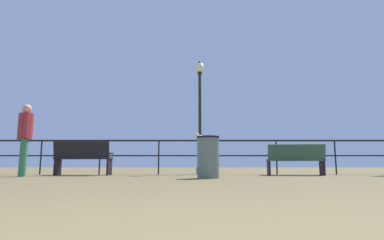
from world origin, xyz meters
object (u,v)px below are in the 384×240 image
bench_near_left (84,156)px  lamppost_center (201,103)px  trash_bin (209,157)px  bench_near_right (297,158)px  person_by_bench (26,135)px  seagull_on_rail (201,137)px

bench_near_left → lamppost_center: bearing=17.5°
bench_near_left → trash_bin: size_ratio=1.73×
bench_near_left → trash_bin: bench_near_left is taller
bench_near_left → lamppost_center: (3.31, 1.05, 1.72)m
bench_near_right → trash_bin: size_ratio=1.73×
lamppost_center → person_by_bench: 5.03m
bench_near_left → bench_near_right: (5.96, 0.00, -0.06)m
bench_near_right → person_by_bench: size_ratio=0.87×
bench_near_right → bench_near_left: bearing=-180.0°
bench_near_right → person_by_bench: bearing=-172.9°
person_by_bench → trash_bin: person_by_bench is taller
bench_near_left → seagull_on_rail: bearing=12.9°
seagull_on_rail → bench_near_left: bearing=-167.1°
lamppost_center → seagull_on_rail: lamppost_center is taller
lamppost_center → person_by_bench: size_ratio=2.02×
bench_near_right → trash_bin: trash_bin is taller
bench_near_right → lamppost_center: size_ratio=0.43×
person_by_bench → seagull_on_rail: bearing=20.2°
bench_near_left → person_by_bench: person_by_bench is taller
trash_bin → bench_near_left: bearing=151.8°
lamppost_center → trash_bin: lamppost_center is taller
bench_near_right → lamppost_center: lamppost_center is taller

